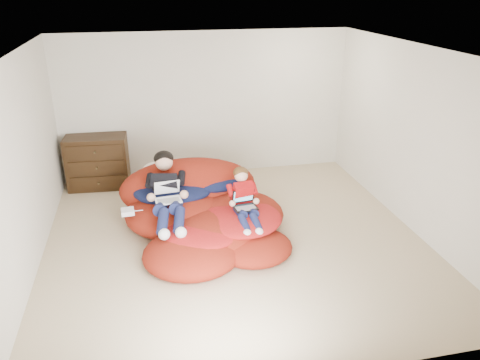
% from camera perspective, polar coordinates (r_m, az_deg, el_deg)
% --- Properties ---
extents(room_shell, '(5.10, 5.10, 2.77)m').
position_cam_1_polar(room_shell, '(6.30, -0.61, -5.58)').
color(room_shell, '#C0AC89').
rests_on(room_shell, ground).
extents(dresser, '(1.02, 0.59, 0.89)m').
position_cam_1_polar(dresser, '(8.19, -16.95, 2.10)').
color(dresser, black).
rests_on(dresser, ground).
extents(beanbag_pile, '(2.29, 2.43, 0.91)m').
position_cam_1_polar(beanbag_pile, '(6.56, -4.60, -3.87)').
color(beanbag_pile, maroon).
rests_on(beanbag_pile, ground).
extents(cream_pillow, '(0.42, 0.27, 0.27)m').
position_cam_1_polar(cream_pillow, '(7.13, -10.23, 1.12)').
color(cream_pillow, silver).
rests_on(cream_pillow, beanbag_pile).
extents(older_boy, '(0.44, 1.37, 0.73)m').
position_cam_1_polar(older_boy, '(6.37, -8.91, -0.97)').
color(older_boy, black).
rests_on(older_boy, beanbag_pile).
extents(younger_boy, '(0.31, 0.88, 0.65)m').
position_cam_1_polar(younger_boy, '(6.17, 0.50, -2.13)').
color(younger_boy, '#B71012').
rests_on(younger_boy, beanbag_pile).
extents(laptop_white, '(0.36, 0.37, 0.23)m').
position_cam_1_polar(laptop_white, '(6.26, -8.80, -1.76)').
color(laptop_white, white).
rests_on(laptop_white, older_boy).
extents(laptop_black, '(0.33, 0.31, 0.22)m').
position_cam_1_polar(laptop_black, '(6.17, 0.56, -2.77)').
color(laptop_black, black).
rests_on(laptop_black, younger_boy).
extents(power_adapter, '(0.18, 0.18, 0.06)m').
position_cam_1_polar(power_adapter, '(6.40, -13.54, -3.77)').
color(power_adapter, white).
rests_on(power_adapter, beanbag_pile).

